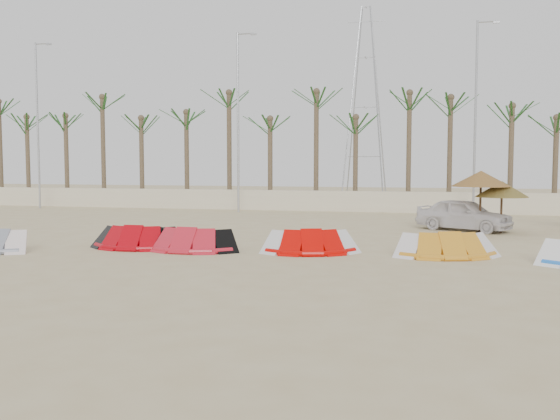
% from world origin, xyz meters
% --- Properties ---
extents(ground, '(120.00, 120.00, 0.00)m').
position_xyz_m(ground, '(0.00, 0.00, 0.00)').
color(ground, '#CABA8E').
rests_on(ground, ground).
extents(boundary_wall, '(60.00, 0.30, 1.30)m').
position_xyz_m(boundary_wall, '(0.00, 22.00, 0.65)').
color(boundary_wall, beige).
rests_on(boundary_wall, ground).
extents(palm_line, '(52.00, 4.00, 7.70)m').
position_xyz_m(palm_line, '(0.67, 23.50, 6.44)').
color(palm_line, brown).
rests_on(palm_line, ground).
extents(lamp_a, '(1.25, 0.14, 11.00)m').
position_xyz_m(lamp_a, '(-19.96, 20.00, 5.77)').
color(lamp_a, '#A5A8AD').
rests_on(lamp_a, ground).
extents(lamp_b, '(1.25, 0.14, 11.00)m').
position_xyz_m(lamp_b, '(-5.96, 20.00, 5.77)').
color(lamp_b, '#A5A8AD').
rests_on(lamp_b, ground).
extents(lamp_c, '(1.25, 0.14, 11.00)m').
position_xyz_m(lamp_c, '(8.04, 20.00, 5.77)').
color(lamp_c, '#A5A8AD').
rests_on(lamp_c, ground).
extents(pylon, '(3.00, 3.00, 14.00)m').
position_xyz_m(pylon, '(1.00, 28.00, 0.00)').
color(pylon, '#A5A8AD').
rests_on(pylon, ground).
extents(kite_red_left, '(3.36, 1.68, 0.90)m').
position_xyz_m(kite_red_left, '(-4.78, 3.86, 0.42)').
color(kite_red_left, '#AE010B').
rests_on(kite_red_left, ground).
extents(kite_red_mid, '(3.46, 1.65, 0.90)m').
position_xyz_m(kite_red_mid, '(-2.65, 3.70, 0.42)').
color(kite_red_mid, red).
rests_on(kite_red_mid, ground).
extents(kite_red_right, '(3.54, 2.28, 0.90)m').
position_xyz_m(kite_red_right, '(1.59, 4.14, 0.42)').
color(kite_red_right, '#D00500').
rests_on(kite_red_right, ground).
extents(kite_orange, '(3.65, 2.33, 0.90)m').
position_xyz_m(kite_orange, '(6.14, 4.34, 0.42)').
color(kite_orange, orange).
rests_on(kite_orange, ground).
extents(parasol_left, '(2.29, 2.29, 2.29)m').
position_xyz_m(parasol_left, '(8.64, 11.85, 1.93)').
color(parasol_left, '#4C331E').
rests_on(parasol_left, ground).
extents(parasol_mid, '(2.59, 2.59, 2.74)m').
position_xyz_m(parasol_mid, '(7.75, 11.88, 2.39)').
color(parasol_mid, '#4C331E').
rests_on(parasol_mid, ground).
extents(car, '(4.60, 3.52, 1.46)m').
position_xyz_m(car, '(7.10, 12.46, 0.73)').
color(car, silver).
rests_on(car, ground).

